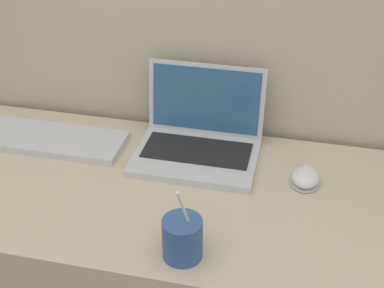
% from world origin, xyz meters
% --- Properties ---
extents(laptop, '(0.32, 0.26, 0.21)m').
position_xyz_m(laptop, '(0.07, 0.47, 0.81)').
color(laptop, silver).
rests_on(laptop, desk).
extents(drink_cup, '(0.08, 0.08, 0.19)m').
position_xyz_m(drink_cup, '(0.12, 0.08, 0.82)').
color(drink_cup, '#33518C').
rests_on(drink_cup, desk).
extents(computer_mouse, '(0.07, 0.09, 0.04)m').
position_xyz_m(computer_mouse, '(0.35, 0.39, 0.78)').
color(computer_mouse, '#B2B2B7').
rests_on(computer_mouse, desk).
extents(external_keyboard, '(0.42, 0.15, 0.02)m').
position_xyz_m(external_keyboard, '(-0.34, 0.42, 0.78)').
color(external_keyboard, silver).
rests_on(external_keyboard, desk).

